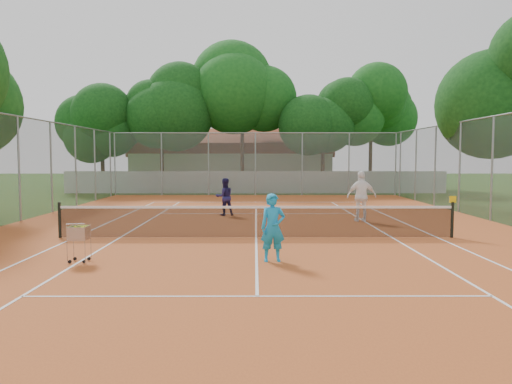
{
  "coord_description": "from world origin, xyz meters",
  "views": [
    {
      "loc": [
        -0.04,
        -14.96,
        2.45
      ],
      "look_at": [
        0.0,
        1.5,
        1.3
      ],
      "focal_mm": 35.0,
      "sensor_mm": 36.0,
      "label": 1
    }
  ],
  "objects_px": {
    "player_far_left": "(225,197)",
    "ball_hopper": "(79,243)",
    "tennis_net": "(256,222)",
    "player_near": "(273,228)",
    "player_far_right": "(362,196)",
    "clubhouse": "(232,160)"
  },
  "relations": [
    {
      "from": "player_far_right",
      "to": "ball_hopper",
      "type": "bearing_deg",
      "value": 39.18
    },
    {
      "from": "player_near",
      "to": "player_far_right",
      "type": "xyz_separation_m",
      "value": [
        3.63,
        7.28,
        0.16
      ]
    },
    {
      "from": "player_near",
      "to": "player_far_right",
      "type": "relative_size",
      "value": 0.83
    },
    {
      "from": "player_far_left",
      "to": "tennis_net",
      "type": "bearing_deg",
      "value": 83.02
    },
    {
      "from": "tennis_net",
      "to": "player_near",
      "type": "distance_m",
      "value": 3.48
    },
    {
      "from": "player_far_left",
      "to": "player_far_right",
      "type": "bearing_deg",
      "value": 140.1
    },
    {
      "from": "tennis_net",
      "to": "clubhouse",
      "type": "height_order",
      "value": "clubhouse"
    },
    {
      "from": "player_near",
      "to": "ball_hopper",
      "type": "distance_m",
      "value": 4.5
    },
    {
      "from": "clubhouse",
      "to": "ball_hopper",
      "type": "bearing_deg",
      "value": -93.7
    },
    {
      "from": "player_far_left",
      "to": "player_far_right",
      "type": "xyz_separation_m",
      "value": [
        5.31,
        -1.96,
        0.18
      ]
    },
    {
      "from": "player_near",
      "to": "clubhouse",
      "type": "bearing_deg",
      "value": 86.47
    },
    {
      "from": "player_far_right",
      "to": "ball_hopper",
      "type": "relative_size",
      "value": 2.07
    },
    {
      "from": "player_far_right",
      "to": "player_near",
      "type": "bearing_deg",
      "value": 60.42
    },
    {
      "from": "player_far_left",
      "to": "ball_hopper",
      "type": "bearing_deg",
      "value": 53.62
    },
    {
      "from": "clubhouse",
      "to": "player_far_left",
      "type": "xyz_separation_m",
      "value": [
        0.7,
        -23.21,
        -1.4
      ]
    },
    {
      "from": "tennis_net",
      "to": "ball_hopper",
      "type": "bearing_deg",
      "value": -139.23
    },
    {
      "from": "clubhouse",
      "to": "player_far_right",
      "type": "height_order",
      "value": "clubhouse"
    },
    {
      "from": "player_far_right",
      "to": "tennis_net",
      "type": "bearing_deg",
      "value": 40.64
    },
    {
      "from": "player_far_left",
      "to": "player_far_right",
      "type": "height_order",
      "value": "player_far_right"
    },
    {
      "from": "clubhouse",
      "to": "player_near",
      "type": "xyz_separation_m",
      "value": [
        2.38,
        -32.44,
        -1.39
      ]
    },
    {
      "from": "player_far_right",
      "to": "ball_hopper",
      "type": "distance_m",
      "value": 10.97
    },
    {
      "from": "ball_hopper",
      "to": "clubhouse",
      "type": "bearing_deg",
      "value": 93.81
    }
  ]
}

